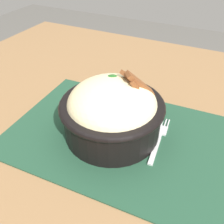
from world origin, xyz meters
name	(u,v)px	position (x,y,z in m)	size (l,w,h in m)	color
table	(132,156)	(0.00, 0.00, 0.69)	(1.21, 0.99, 0.75)	olive
placemat	(117,135)	(-0.03, -0.02, 0.75)	(0.42, 0.29, 0.00)	#1E422D
bowl	(112,110)	(-0.04, -0.01, 0.80)	(0.20, 0.20, 0.13)	black
fork	(159,137)	(0.05, 0.01, 0.75)	(0.03, 0.13, 0.00)	silver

